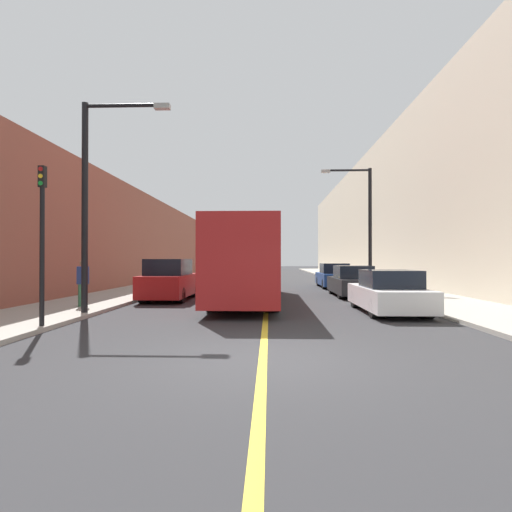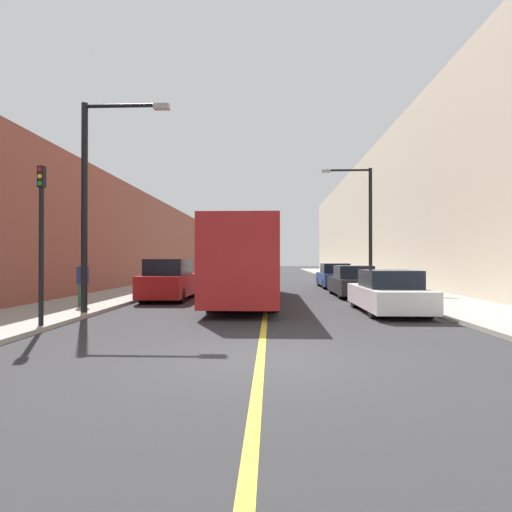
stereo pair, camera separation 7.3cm
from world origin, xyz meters
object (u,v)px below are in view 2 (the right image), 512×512
Objects in this scene: car_right_near at (388,293)px; street_lamp_left at (93,190)px; car_right_far at (334,277)px; street_lamp_right at (365,219)px; bus at (248,261)px; traffic_light at (41,239)px; parked_suv_left at (170,281)px; pedestrian at (83,282)px; car_right_mid at (352,283)px.

street_lamp_left reaches higher than car_right_near.
street_lamp_right is at bearing -68.64° from car_right_far.
traffic_light is at bearing -123.61° from bus.
parked_suv_left reaches higher than pedestrian.
car_right_far is (5.06, 8.50, -1.04)m from bus.
parked_suv_left reaches higher than car_right_mid.
car_right_far is at bearing 111.36° from street_lamp_right.
car_right_near is at bearing -25.14° from parked_suv_left.
car_right_near is 0.64× the size of street_lamp_right.
street_lamp_right is at bearing 81.48° from car_right_near.
parked_suv_left is 1.02× the size of car_right_near.
car_right_far is 16.85m from street_lamp_left.
car_right_near is 1.07× the size of traffic_light.
car_right_mid reaches higher than car_right_near.
car_right_near is at bearing -36.25° from bus.
street_lamp_left is at bearing -55.28° from pedestrian.
pedestrian is (-10.77, 0.40, 0.33)m from car_right_near.
car_right_near is 10.33m from street_lamp_left.
bus is 2.58× the size of car_right_mid.
bus is 5.63m from car_right_mid.
pedestrian reaches higher than car_right_far.
traffic_light reaches higher than pedestrian.
street_lamp_left is 14.96m from street_lamp_right.
street_lamp_right reaches higher than pedestrian.
street_lamp_right reaches higher than traffic_light.
car_right_mid is at bearing 25.51° from bus.
car_right_mid is at bearing 44.61° from traffic_light.
street_lamp_right is (9.87, 4.94, 3.25)m from parked_suv_left.
bus is at bearing -154.49° from car_right_mid.
traffic_light reaches higher than car_right_mid.
car_right_mid is 0.66× the size of street_lamp_right.
car_right_mid is (4.99, 2.38, -1.06)m from bus.
street_lamp_left is at bearing -137.47° from street_lamp_right.
parked_suv_left is at bearing 58.14° from pedestrian.
pedestrian is at bearing -121.86° from parked_suv_left.
traffic_light is at bearing -135.39° from car_right_mid.
pedestrian is (-1.08, 1.56, -3.05)m from street_lamp_left.
car_right_mid is 0.98× the size of car_right_far.
traffic_light is (-0.19, -2.56, -1.68)m from street_lamp_left.
bus is 2.57× the size of parked_suv_left.
car_right_mid is at bearing 13.33° from parked_suv_left.
street_lamp_right reaches higher than car_right_far.
pedestrian is (-5.80, -3.25, -0.75)m from bus.
parked_suv_left is (-3.55, 0.36, -0.89)m from bus.
bus is at bearing -120.79° from car_right_far.
bus is 6.26m from car_right_near.
street_lamp_left is (-9.78, -13.31, 3.34)m from car_right_far.
parked_suv_left is 6.18m from street_lamp_left.
street_lamp_left is at bearing -126.30° from car_right_far.
bus reaches higher than car_right_far.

